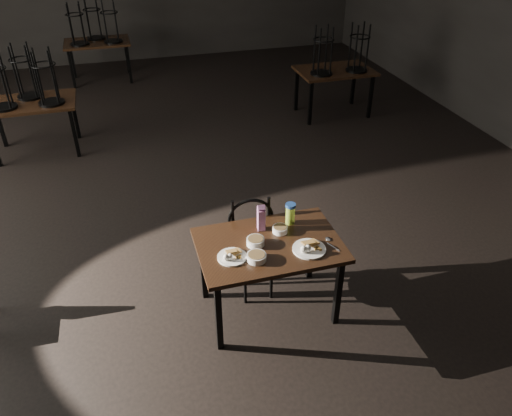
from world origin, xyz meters
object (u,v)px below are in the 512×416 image
object	(u,v)px
water_bottle	(290,213)
juice_carton	(261,218)
main_table	(269,251)
bentwood_chair	(253,240)

from	to	relation	value
water_bottle	juice_carton	bearing A→B (deg)	-176.06
main_table	bentwood_chair	xyz separation A→B (m)	(-0.05, 0.33, -0.12)
main_table	bentwood_chair	world-z (taller)	bentwood_chair
main_table	bentwood_chair	distance (m)	0.36
bentwood_chair	juice_carton	bearing A→B (deg)	-65.80
water_bottle	bentwood_chair	xyz separation A→B (m)	(-0.31, 0.10, -0.30)
water_bottle	main_table	bearing A→B (deg)	-138.70
main_table	bentwood_chair	bearing A→B (deg)	98.20
juice_carton	water_bottle	distance (m)	0.27
juice_carton	bentwood_chair	size ratio (longest dim) A/B	0.27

